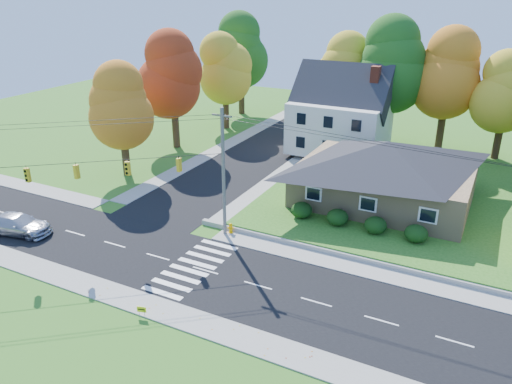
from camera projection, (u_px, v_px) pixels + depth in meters
ground at (205, 271)px, 33.82m from camera, size 120.00×120.00×0.00m
road_main at (205, 271)px, 33.82m from camera, size 90.00×8.00×0.02m
road_cross at (267, 149)px, 58.52m from camera, size 8.00×44.00×0.02m
sidewalk_north at (241, 239)px, 37.91m from camera, size 90.00×2.00×0.08m
sidewalk_south at (160, 310)px, 29.70m from camera, size 90.00×2.00×0.08m
lawn at (450, 194)px, 45.50m from camera, size 30.00×30.00×0.50m
ranch_house at (385, 171)px, 42.33m from camera, size 14.60×10.60×5.40m
colonial_house at (341, 115)px, 55.01m from camera, size 10.40×8.40×9.60m
hedge_row at (356, 221)px, 38.28m from camera, size 10.70×1.70×1.27m
traffic_infrastructure at (211, 194)px, 33.00m from camera, size 38.10×10.66×10.00m
tree_lot_0 at (342, 71)px, 59.36m from camera, size 6.72×6.72×12.51m
tree_lot_1 at (392, 65)px, 55.51m from camera, size 7.84×7.84×14.60m
tree_lot_2 at (449, 73)px, 54.06m from camera, size 7.28×7.28×13.56m
tree_lot_3 at (507, 92)px, 51.23m from camera, size 6.16×6.16×11.47m
tree_west_0 at (120, 105)px, 48.04m from camera, size 6.16×6.16×11.47m
tree_west_1 at (172, 75)px, 56.16m from camera, size 7.28×7.28×13.56m
tree_west_2 at (225, 69)px, 64.21m from camera, size 6.72×6.72×12.51m
tree_west_3 at (241, 51)px, 71.11m from camera, size 7.84×7.84×14.60m
silver_sedan at (18, 224)px, 38.55m from camera, size 5.65×3.17×1.55m
white_car at (298, 129)px, 63.44m from camera, size 3.16×5.08×1.58m
fire_hydrant at (231, 229)px, 38.69m from camera, size 0.50×0.39×0.88m
yard_sign at (142, 310)px, 28.94m from camera, size 0.56×0.18×0.71m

